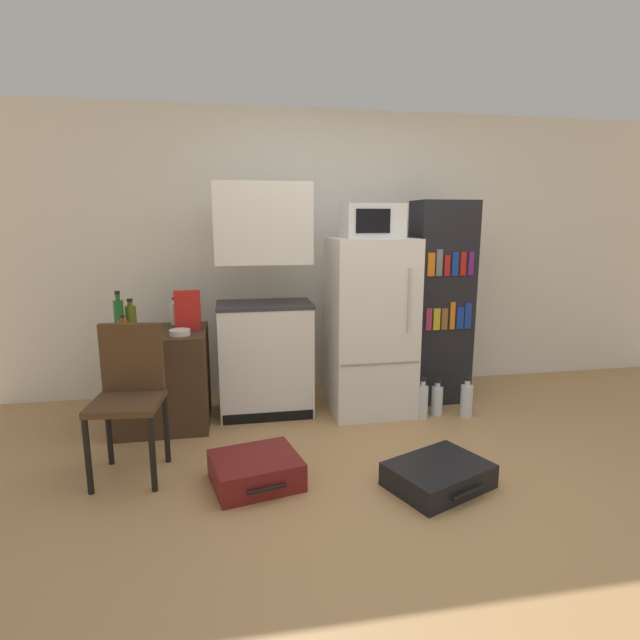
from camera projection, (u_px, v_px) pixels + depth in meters
ground_plane at (408, 489)px, 2.96m from camera, size 24.00×24.00×0.00m
wall_back at (359, 253)px, 4.67m from camera, size 6.40×0.10×2.52m
side_table at (162, 378)px, 3.85m from camera, size 0.70×0.64×0.74m
kitchen_hutch at (264, 311)px, 3.99m from camera, size 0.76×0.46×1.85m
refrigerator at (370, 326)px, 4.08m from camera, size 0.65×0.64×1.43m
microwave at (372, 221)px, 3.91m from camera, size 0.46×0.35×0.26m
bookshelf at (440, 303)px, 4.30m from camera, size 0.49×0.36×1.73m
bottle_amber_beer at (123, 329)px, 3.54m from camera, size 0.07×0.07×0.16m
bottle_olive_oil at (131, 318)px, 3.75m from camera, size 0.08×0.08×0.25m
bottle_milk_white at (175, 313)px, 4.01m from camera, size 0.07×0.07×0.22m
bottle_green_tall at (119, 316)px, 3.67m from camera, size 0.07×0.07×0.32m
bowl at (180, 332)px, 3.63m from camera, size 0.15×0.15×0.04m
cereal_box at (188, 310)px, 3.80m from camera, size 0.19×0.07×0.30m
chair at (130, 386)px, 3.08m from camera, size 0.44×0.44×0.94m
suitcase_large_flat at (439, 475)px, 2.97m from camera, size 0.69×0.61×0.14m
suitcase_small_flat at (256, 470)px, 3.01m from camera, size 0.59×0.53×0.17m
water_bottle_front at (466, 400)px, 4.03m from camera, size 0.10×0.10×0.33m
water_bottle_middle at (437, 400)px, 4.07m from camera, size 0.09×0.09×0.30m
water_bottle_back at (422, 401)px, 3.99m from camera, size 0.09×0.09×0.34m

